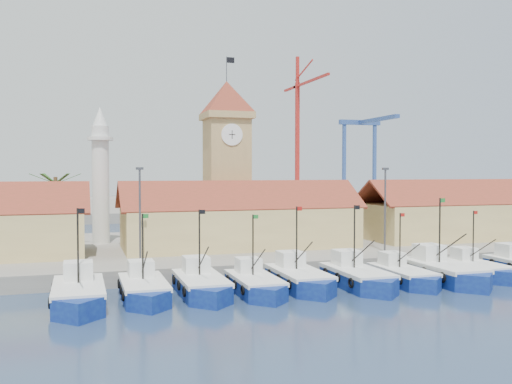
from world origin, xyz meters
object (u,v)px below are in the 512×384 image
object	(u,v)px
boat_5	(359,279)
clock_tower	(227,156)
minaret	(101,175)
boat_0	(78,296)

from	to	relation	value
boat_5	clock_tower	size ratio (longest dim) A/B	0.44
clock_tower	minaret	world-z (taller)	clock_tower
boat_5	minaret	xyz separation A→B (m)	(-20.77, 25.90, 8.95)
boat_0	minaret	bearing A→B (deg)	84.37
boat_0	minaret	xyz separation A→B (m)	(2.57, 26.10, 8.93)
clock_tower	minaret	xyz separation A→B (m)	(-15.00, 2.00, -2.23)
boat_0	minaret	size ratio (longest dim) A/B	0.63
boat_0	clock_tower	world-z (taller)	clock_tower
boat_5	minaret	size ratio (longest dim) A/B	0.61
clock_tower	minaret	size ratio (longest dim) A/B	1.39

